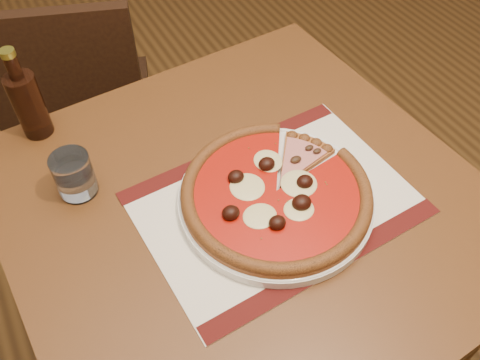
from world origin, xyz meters
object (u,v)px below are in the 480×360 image
(pizza, at_px, (276,192))
(chair_far, at_px, (80,103))
(table, at_px, (245,232))
(water_glass, at_px, (74,175))
(bottle, at_px, (28,102))
(plate, at_px, (276,199))

(pizza, bearing_deg, chair_far, 103.73)
(table, xyz_separation_m, pizza, (0.04, -0.03, 0.13))
(pizza, distance_m, water_glass, 0.35)
(bottle, bearing_deg, table, -51.27)
(water_glass, bearing_deg, bottle, 97.57)
(water_glass, bearing_deg, plate, -33.28)
(water_glass, bearing_deg, pizza, -33.32)
(table, distance_m, water_glass, 0.33)
(table, relative_size, plate, 2.52)
(plate, distance_m, pizza, 0.02)
(chair_far, height_order, bottle, bottle)
(chair_far, distance_m, water_glass, 0.66)
(chair_far, height_order, water_glass, water_glass)
(bottle, bearing_deg, water_glass, -82.43)
(plate, bearing_deg, table, 140.74)
(plate, xyz_separation_m, pizza, (-0.00, -0.00, 0.02))
(plate, xyz_separation_m, water_glass, (-0.29, 0.19, 0.03))
(pizza, xyz_separation_m, bottle, (-0.32, 0.38, 0.04))
(plate, bearing_deg, water_glass, 146.72)
(water_glass, relative_size, bottle, 0.43)
(bottle, bearing_deg, pizza, -50.01)
(chair_far, relative_size, plate, 2.45)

